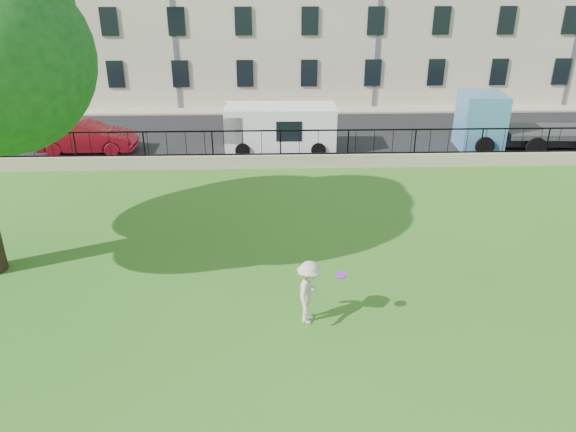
{
  "coord_description": "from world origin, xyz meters",
  "views": [
    {
      "loc": [
        -0.41,
        -11.84,
        8.66
      ],
      "look_at": [
        0.07,
        3.5,
        1.52
      ],
      "focal_mm": 35.0,
      "sensor_mm": 36.0,
      "label": 1
    }
  ],
  "objects_px": {
    "man": "(309,292)",
    "blue_truck": "(526,121)",
    "red_sedan": "(87,137)",
    "white_van": "(280,129)",
    "frisbee": "(341,275)"
  },
  "relations": [
    {
      "from": "blue_truck",
      "to": "white_van",
      "type": "bearing_deg",
      "value": -177.15
    },
    {
      "from": "frisbee",
      "to": "blue_truck",
      "type": "bearing_deg",
      "value": 52.97
    },
    {
      "from": "man",
      "to": "blue_truck",
      "type": "height_order",
      "value": "blue_truck"
    },
    {
      "from": "red_sedan",
      "to": "blue_truck",
      "type": "xyz_separation_m",
      "value": [
        21.24,
        0.0,
        0.59
      ]
    },
    {
      "from": "frisbee",
      "to": "red_sedan",
      "type": "distance_m",
      "value": 17.68
    },
    {
      "from": "frisbee",
      "to": "white_van",
      "type": "height_order",
      "value": "white_van"
    },
    {
      "from": "white_van",
      "to": "man",
      "type": "bearing_deg",
      "value": -87.26
    },
    {
      "from": "man",
      "to": "blue_truck",
      "type": "bearing_deg",
      "value": -22.79
    },
    {
      "from": "man",
      "to": "red_sedan",
      "type": "xyz_separation_m",
      "value": [
        -9.75,
        14.13,
        -0.11
      ]
    },
    {
      "from": "man",
      "to": "red_sedan",
      "type": "relative_size",
      "value": 0.38
    },
    {
      "from": "man",
      "to": "blue_truck",
      "type": "relative_size",
      "value": 0.27
    },
    {
      "from": "red_sedan",
      "to": "blue_truck",
      "type": "distance_m",
      "value": 21.25
    },
    {
      "from": "frisbee",
      "to": "blue_truck",
      "type": "relative_size",
      "value": 0.04
    },
    {
      "from": "white_van",
      "to": "blue_truck",
      "type": "height_order",
      "value": "blue_truck"
    },
    {
      "from": "blue_truck",
      "to": "red_sedan",
      "type": "bearing_deg",
      "value": -177.15
    }
  ]
}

